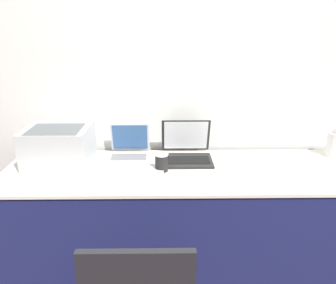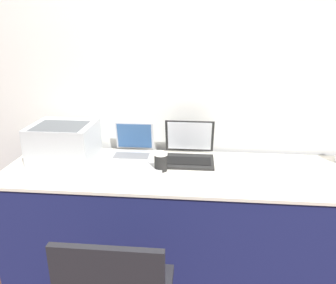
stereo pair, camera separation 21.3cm
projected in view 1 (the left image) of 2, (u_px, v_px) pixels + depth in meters
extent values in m
cube|color=silver|center=(183.00, 78.00, 2.39)|extent=(8.00, 0.05, 2.60)
cube|color=#191E51|center=(185.00, 221.00, 2.29)|extent=(2.39, 0.69, 0.74)
cube|color=silver|center=(186.00, 171.00, 2.17)|extent=(2.41, 0.71, 0.02)
cube|color=#B2B7BC|center=(59.00, 146.00, 2.21)|extent=(0.42, 0.37, 0.26)
cube|color=#51565B|center=(56.00, 133.00, 2.14)|extent=(0.34, 0.28, 0.05)
cube|color=#B7B7BC|center=(129.00, 158.00, 2.33)|extent=(0.28, 0.21, 0.02)
cube|color=slate|center=(129.00, 157.00, 2.31)|extent=(0.25, 0.12, 0.00)
cube|color=#B7B7BC|center=(130.00, 137.00, 2.41)|extent=(0.28, 0.04, 0.21)
cube|color=#2D5184|center=(130.00, 137.00, 2.40)|extent=(0.25, 0.04, 0.19)
cube|color=black|center=(187.00, 161.00, 2.28)|extent=(0.35, 0.25, 0.02)
cube|color=black|center=(187.00, 160.00, 2.26)|extent=(0.31, 0.14, 0.00)
cube|color=black|center=(186.00, 135.00, 2.39)|extent=(0.35, 0.08, 0.25)
cube|color=silver|center=(186.00, 135.00, 2.38)|extent=(0.32, 0.07, 0.22)
cube|color=silver|center=(131.00, 170.00, 2.13)|extent=(0.43, 0.16, 0.02)
cylinder|color=black|center=(162.00, 163.00, 2.12)|extent=(0.08, 0.08, 0.11)
cylinder|color=white|center=(162.00, 154.00, 2.10)|extent=(0.09, 0.09, 0.01)
cylinder|color=silver|center=(335.00, 145.00, 2.35)|extent=(0.12, 0.12, 0.18)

